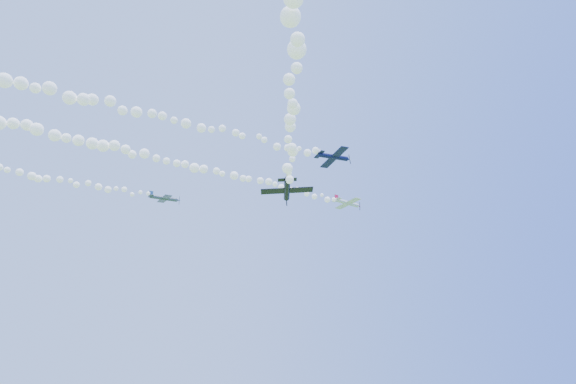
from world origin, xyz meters
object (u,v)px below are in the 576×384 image
object	(u,v)px
plane_navy	(334,157)
plane_grey	(164,198)
plane_white	(348,203)
plane_black	(287,190)

from	to	relation	value
plane_navy	plane_grey	distance (m)	36.81
plane_grey	plane_white	bearing A→B (deg)	-11.85
plane_white	plane_grey	xyz separation A→B (m)	(-42.11, 0.82, -3.72)
plane_white	plane_grey	bearing A→B (deg)	165.11
plane_navy	plane_black	world-z (taller)	plane_navy
plane_white	plane_navy	size ratio (longest dim) A/B	0.95
plane_white	plane_grey	world-z (taller)	plane_white
plane_navy	plane_black	xyz separation A→B (m)	(-15.54, -18.20, -16.92)
plane_white	plane_navy	world-z (taller)	plane_navy
plane_white	plane_black	xyz separation A→B (m)	(-26.10, -35.44, -14.84)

